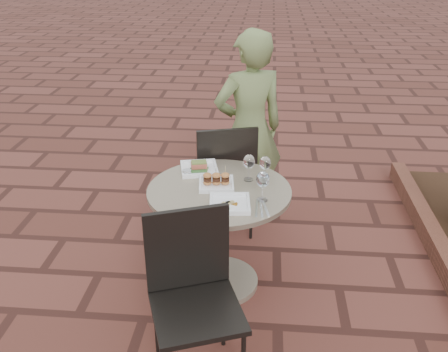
# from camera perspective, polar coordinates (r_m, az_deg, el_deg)

# --- Properties ---
(ground) EXTENTS (60.00, 60.00, 0.00)m
(ground) POSITION_cam_1_polar(r_m,az_deg,el_deg) (3.52, -0.85, -11.89)
(ground) COLOR #592B23
(ground) RESTS_ON ground
(cafe_table) EXTENTS (0.90, 0.90, 0.73)m
(cafe_table) POSITION_cam_1_polar(r_m,az_deg,el_deg) (3.23, -0.53, -5.35)
(cafe_table) COLOR gray
(cafe_table) RESTS_ON ground
(chair_far) EXTENTS (0.54, 0.54, 0.93)m
(chair_far) POSITION_cam_1_polar(r_m,az_deg,el_deg) (3.74, 0.08, 0.47)
(chair_far) COLOR black
(chair_far) RESTS_ON ground
(chair_near) EXTENTS (0.56, 0.56, 0.93)m
(chair_near) POSITION_cam_1_polar(r_m,az_deg,el_deg) (2.61, -3.63, -12.21)
(chair_near) COLOR black
(chair_near) RESTS_ON ground
(diner) EXTENTS (0.67, 0.57, 1.56)m
(diner) POSITION_cam_1_polar(r_m,az_deg,el_deg) (3.91, 2.88, 5.26)
(diner) COLOR olive
(diner) RESTS_ON ground
(plate_salmon) EXTENTS (0.29, 0.29, 0.07)m
(plate_salmon) POSITION_cam_1_polar(r_m,az_deg,el_deg) (3.34, -2.86, 0.92)
(plate_salmon) COLOR white
(plate_salmon) RESTS_ON cafe_table
(plate_sliders) EXTENTS (0.24, 0.24, 0.14)m
(plate_sliders) POSITION_cam_1_polar(r_m,az_deg,el_deg) (3.13, -0.88, -0.63)
(plate_sliders) COLOR white
(plate_sliders) RESTS_ON cafe_table
(plate_tuna) EXTENTS (0.26, 0.26, 0.03)m
(plate_tuna) POSITION_cam_1_polar(r_m,az_deg,el_deg) (2.91, 0.65, -3.16)
(plate_tuna) COLOR white
(plate_tuna) RESTS_ON cafe_table
(wine_glass_right) EXTENTS (0.08, 0.08, 0.19)m
(wine_glass_right) POSITION_cam_1_polar(r_m,az_deg,el_deg) (2.93, 4.46, -0.49)
(wine_glass_right) COLOR white
(wine_glass_right) RESTS_ON cafe_table
(wine_glass_mid) EXTENTS (0.08, 0.08, 0.18)m
(wine_glass_mid) POSITION_cam_1_polar(r_m,az_deg,el_deg) (3.17, 2.87, 1.59)
(wine_glass_mid) COLOR white
(wine_glass_mid) RESTS_ON cafe_table
(wine_glass_far) EXTENTS (0.07, 0.07, 0.17)m
(wine_glass_far) POSITION_cam_1_polar(r_m,az_deg,el_deg) (3.17, 4.72, 1.42)
(wine_glass_far) COLOR white
(wine_glass_far) RESTS_ON cafe_table
(steel_ramekin) EXTENTS (0.06, 0.06, 0.04)m
(steel_ramekin) POSITION_cam_1_polar(r_m,az_deg,el_deg) (3.27, -4.26, 0.34)
(steel_ramekin) COLOR silver
(steel_ramekin) RESTS_ON cafe_table
(cutlery_set) EXTENTS (0.12, 0.22, 0.00)m
(cutlery_set) POSITION_cam_1_polar(r_m,az_deg,el_deg) (2.89, 4.27, -3.72)
(cutlery_set) COLOR silver
(cutlery_set) RESTS_ON cafe_table
(planter_curb) EXTENTS (0.12, 3.00, 0.15)m
(planter_curb) POSITION_cam_1_polar(r_m,az_deg,el_deg) (3.93, 23.82, -8.61)
(planter_curb) COLOR brown
(planter_curb) RESTS_ON ground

